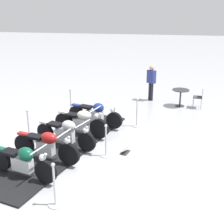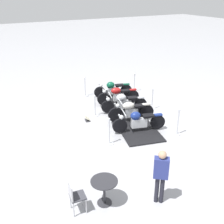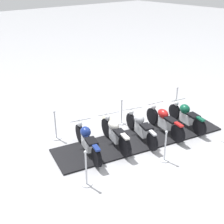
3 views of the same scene
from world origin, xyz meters
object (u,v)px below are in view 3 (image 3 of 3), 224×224
at_px(motorcycle_chrome, 140,126).
at_px(stanchion_right_rear, 56,130).
at_px(motorcycle_cream, 115,133).
at_px(stanchion_right_front, 176,103).
at_px(motorcycle_maroon, 164,121).
at_px(motorcycle_forest, 186,115).
at_px(info_placard, 107,119).
at_px(stanchion_left_mid, 165,151).
at_px(stanchion_left_rear, 86,173).
at_px(stanchion_right_mid, 121,116).
at_px(motorcycle_navy, 87,140).

xyz_separation_m(motorcycle_chrome, stanchion_right_rear, (1.99, 2.26, -0.18)).
distance_m(motorcycle_cream, stanchion_right_front, 3.94).
bearing_deg(motorcycle_maroon, motorcycle_forest, -90.43).
bearing_deg(info_placard, motorcycle_forest, -36.89).
bearing_deg(stanchion_left_mid, motorcycle_maroon, -48.50).
xyz_separation_m(motorcycle_maroon, stanchion_right_front, (0.97, -1.93, -0.19)).
height_order(motorcycle_forest, stanchion_left_mid, stanchion_left_mid).
height_order(stanchion_left_rear, stanchion_left_mid, stanchion_left_rear).
xyz_separation_m(stanchion_right_rear, stanchion_right_mid, (-0.64, -2.58, -0.04)).
relative_size(stanchion_left_rear, stanchion_right_rear, 1.03).
distance_m(motorcycle_maroon, motorcycle_navy, 3.05).
xyz_separation_m(motorcycle_maroon, motorcycle_chrome, (0.26, 0.98, 0.01)).
distance_m(motorcycle_chrome, motorcycle_navy, 2.03).
bearing_deg(motorcycle_maroon, stanchion_right_front, -50.19).
xyz_separation_m(motorcycle_cream, stanchion_right_rear, (1.76, 1.26, -0.18)).
height_order(motorcycle_chrome, stanchion_left_rear, stanchion_left_rear).
height_order(motorcycle_forest, motorcycle_chrome, motorcycle_forest).
relative_size(motorcycle_chrome, stanchion_right_mid, 2.11).
relative_size(stanchion_right_front, info_placard, 2.63).
distance_m(stanchion_left_mid, info_placard, 3.37).
distance_m(motorcycle_cream, info_placard, 2.00).
bearing_deg(stanchion_right_rear, motorcycle_chrome, -131.37).
bearing_deg(stanchion_left_rear, motorcycle_chrome, -74.73).
bearing_deg(motorcycle_cream, stanchion_left_rear, 133.28).
distance_m(motorcycle_chrome, stanchion_right_rear, 3.01).
bearing_deg(motorcycle_forest, motorcycle_navy, 90.76).
distance_m(stanchion_right_rear, stanchion_left_mid, 3.92).
distance_m(motorcycle_chrome, motorcycle_cream, 1.02).
height_order(motorcycle_cream, info_placard, motorcycle_cream).
relative_size(motorcycle_maroon, stanchion_right_front, 2.00).
distance_m(motorcycle_navy, info_placard, 2.48).
distance_m(motorcycle_forest, stanchion_left_rear, 4.92).
relative_size(stanchion_right_rear, stanchion_right_mid, 1.08).
distance_m(motorcycle_forest, motorcycle_maroon, 1.02).
bearing_deg(motorcycle_maroon, info_placard, 37.37).
bearing_deg(stanchion_right_front, stanchion_right_rear, 76.14).
height_order(motorcycle_navy, info_placard, motorcycle_navy).
xyz_separation_m(stanchion_left_rear, stanchion_right_mid, (2.15, -3.27, -0.09)).
bearing_deg(motorcycle_chrome, motorcycle_forest, -86.24).
xyz_separation_m(motorcycle_forest, stanchion_right_rear, (2.48, 4.22, -0.15)).
height_order(stanchion_left_rear, info_placard, stanchion_left_rear).
distance_m(motorcycle_chrome, stanchion_left_rear, 3.05).
distance_m(stanchion_right_mid, stanchion_left_mid, 2.87).
bearing_deg(stanchion_right_mid, motorcycle_chrome, 166.28).
relative_size(motorcycle_chrome, stanchion_right_front, 1.99).
bearing_deg(stanchion_right_mid, motorcycle_navy, 110.76).
height_order(stanchion_right_front, stanchion_left_mid, stanchion_right_front).
relative_size(motorcycle_forest, motorcycle_chrome, 0.95).
bearing_deg(stanchion_right_front, stanchion_left_mid, 123.33).
relative_size(motorcycle_maroon, motorcycle_chrome, 1.00).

